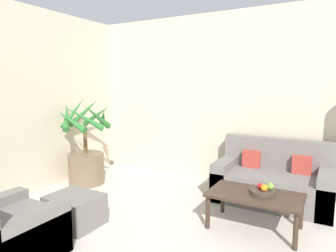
{
  "coord_description": "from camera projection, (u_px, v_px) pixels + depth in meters",
  "views": [
    {
      "loc": [
        0.81,
        1.24,
        1.58
      ],
      "look_at": [
        -1.25,
        4.9,
        1.0
      ],
      "focal_mm": 32.0,
      "sensor_mm": 36.0,
      "label": 1
    }
  ],
  "objects": [
    {
      "name": "wall_back",
      "position": [
        273.0,
        101.0,
        4.38
      ],
      "size": [
        7.71,
        0.06,
        2.7
      ],
      "color": "beige",
      "rests_on": "ground_plane"
    },
    {
      "name": "potted_palm",
      "position": [
        86.0,
        155.0,
        4.78
      ],
      "size": [
        0.89,
        0.89,
        1.4
      ],
      "color": "brown",
      "rests_on": "ground_plane"
    },
    {
      "name": "sofa_loveseat",
      "position": [
        273.0,
        182.0,
        4.05
      ],
      "size": [
        1.49,
        0.8,
        0.84
      ],
      "color": "slate",
      "rests_on": "ground_plane"
    },
    {
      "name": "coffee_table",
      "position": [
        255.0,
        198.0,
        3.27
      ],
      "size": [
        0.99,
        0.58,
        0.4
      ],
      "color": "#38281E",
      "rests_on": "ground_plane"
    },
    {
      "name": "fruit_bowl",
      "position": [
        262.0,
        191.0,
        3.28
      ],
      "size": [
        0.27,
        0.27,
        0.04
      ],
      "color": "#42382D",
      "rests_on": "coffee_table"
    },
    {
      "name": "apple_red",
      "position": [
        260.0,
        186.0,
        3.3
      ],
      "size": [
        0.07,
        0.07,
        0.07
      ],
      "color": "red",
      "rests_on": "fruit_bowl"
    },
    {
      "name": "apple_green",
      "position": [
        270.0,
        186.0,
        3.27
      ],
      "size": [
        0.08,
        0.08,
        0.08
      ],
      "color": "olive",
      "rests_on": "fruit_bowl"
    },
    {
      "name": "orange_fruit",
      "position": [
        264.0,
        188.0,
        3.22
      ],
      "size": [
        0.08,
        0.08,
        0.08
      ],
      "color": "orange",
      "rests_on": "fruit_bowl"
    },
    {
      "name": "armchair",
      "position": [
        1.0,
        235.0,
        2.65
      ],
      "size": [
        0.78,
        0.84,
        0.77
      ],
      "color": "slate",
      "rests_on": "ground_plane"
    },
    {
      "name": "ottoman",
      "position": [
        75.0,
        210.0,
        3.39
      ],
      "size": [
        0.57,
        0.47,
        0.35
      ],
      "color": "slate",
      "rests_on": "ground_plane"
    }
  ]
}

